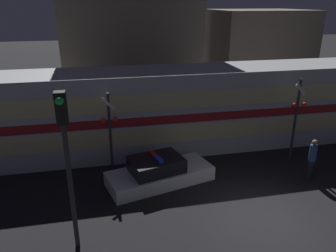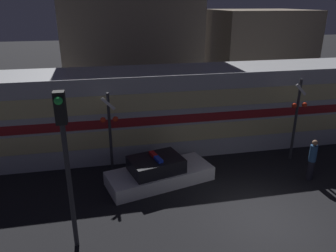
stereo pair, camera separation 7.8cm
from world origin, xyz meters
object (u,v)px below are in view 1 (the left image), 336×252
train (174,109)px  pedestrian (312,159)px  police_car (159,173)px  traffic_light_corner (66,149)px  crossing_signal_near (296,115)px

train → pedestrian: train is taller
police_car → traffic_light_corner: bearing=-149.1°
police_car → crossing_signal_near: crossing_signal_near is taller
traffic_light_corner → police_car: bearing=45.3°
pedestrian → traffic_light_corner: size_ratio=0.37×
pedestrian → police_car: bearing=170.7°
crossing_signal_near → police_car: bearing=-172.5°
train → traffic_light_corner: (-4.66, -6.72, 1.29)m
police_car → traffic_light_corner: size_ratio=0.94×
train → police_car: size_ratio=4.47×
police_car → pedestrian: 6.50m
police_car → crossing_signal_near: 6.96m
police_car → crossing_signal_near: size_ratio=1.19×
train → pedestrian: 6.79m
police_car → crossing_signal_near: bearing=-7.0°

